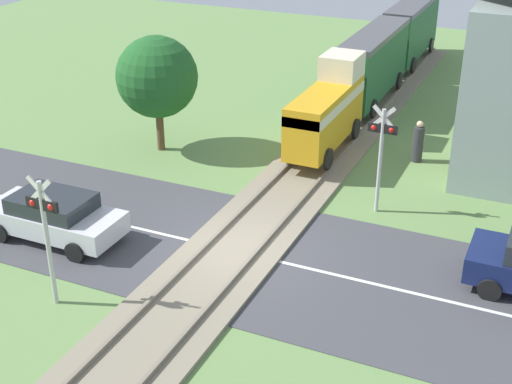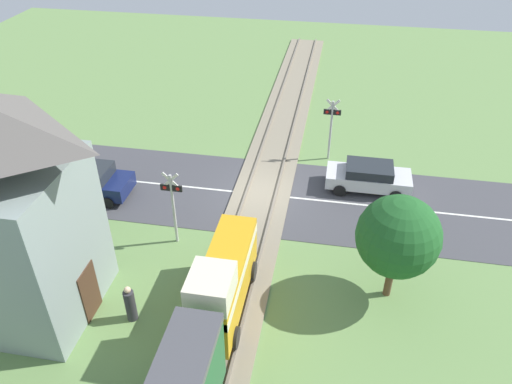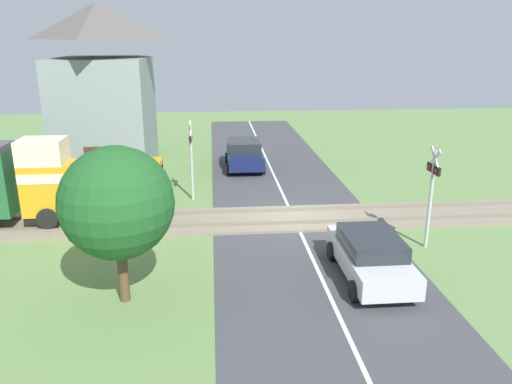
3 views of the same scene
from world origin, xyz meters
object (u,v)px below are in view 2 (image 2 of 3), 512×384
crossing_signal_west_approach (331,122)px  car_near_crossing (368,176)px  crossing_signal_east_approach (173,199)px  car_far_side (88,180)px  pedestrian_by_station (130,304)px

crossing_signal_west_approach → car_near_crossing: bearing=128.2°
crossing_signal_west_approach → crossing_signal_east_approach: 10.12m
car_near_crossing → car_far_side: bearing=12.2°
car_far_side → crossing_signal_east_approach: 6.04m
pedestrian_by_station → crossing_signal_east_approach: bearing=-93.4°
car_near_crossing → car_far_side: 13.62m
crossing_signal_west_approach → pedestrian_by_station: bearing=63.6°
crossing_signal_west_approach → pedestrian_by_station: crossing_signal_west_approach is taller
car_near_crossing → pedestrian_by_station: size_ratio=2.64×
crossing_signal_west_approach → car_far_side: bearing=26.2°
pedestrian_by_station → car_far_side: bearing=-54.8°
crossing_signal_east_approach → pedestrian_by_station: (0.26, 4.42, -1.51)m
crossing_signal_east_approach → pedestrian_by_station: 4.68m
car_near_crossing → pedestrian_by_station: bearing=50.0°
car_far_side → crossing_signal_east_approach: crossing_signal_east_approach is taller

